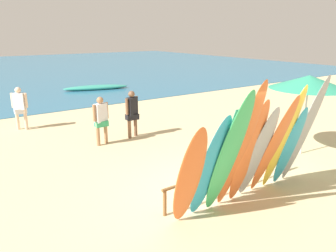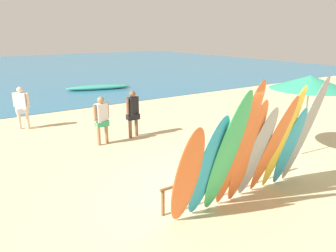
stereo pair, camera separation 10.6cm
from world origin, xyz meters
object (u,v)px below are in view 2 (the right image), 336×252
object	(u,v)px
surfboard_rack	(229,172)
surfboard_grey_5	(257,154)
surfboard_teal_8	(289,148)
surfboard_orange_0	(187,178)
surfboard_yellow_7	(283,140)
distant_boat	(98,87)
surfboard_green_2	(226,156)
beach_chair_blue	(243,120)
surfboard_teal_1	(208,169)
beachgoer_photographing	(22,105)
surfboard_orange_6	(272,147)
surfboard_orange_4	(247,154)
beach_chair_red	(259,134)
beachgoer_near_rack	(133,111)
beach_umbrella	(310,82)
surfboard_orange_3	(238,149)
beachgoer_strolling	(102,117)
surfboard_grey_9	(304,131)

from	to	relation	value
surfboard_rack	surfboard_grey_5	world-z (taller)	surfboard_grey_5
surfboard_teal_8	surfboard_orange_0	bearing A→B (deg)	-178.17
surfboard_yellow_7	distant_boat	bearing A→B (deg)	77.29
surfboard_green_2	beach_chair_blue	bearing A→B (deg)	43.73
surfboard_teal_1	beachgoer_photographing	distance (m)	8.66
surfboard_orange_6	surfboard_rack	bearing A→B (deg)	125.29
surfboard_rack	surfboard_orange_6	distance (m)	1.11
surfboard_orange_4	beach_chair_red	bearing A→B (deg)	33.10
surfboard_yellow_7	beachgoer_photographing	world-z (taller)	surfboard_yellow_7
surfboard_grey_5	surfboard_orange_6	size ratio (longest dim) A/B	0.91
surfboard_rack	surfboard_green_2	world-z (taller)	surfboard_green_2
surfboard_grey_5	beachgoer_photographing	bearing A→B (deg)	110.53
surfboard_orange_0	beachgoer_near_rack	xyz separation A→B (m)	(1.81, 5.38, -0.10)
beach_umbrella	surfboard_rack	bearing A→B (deg)	-171.65
surfboard_rack	beachgoer_near_rack	distance (m)	4.78
surfboard_orange_3	surfboard_orange_4	size ratio (longest dim) A/B	1.19
surfboard_yellow_7	beach_umbrella	bearing A→B (deg)	18.90
surfboard_teal_1	surfboard_orange_6	bearing A→B (deg)	-5.54
beachgoer_strolling	surfboard_orange_6	bearing A→B (deg)	91.06
surfboard_orange_6	beach_umbrella	size ratio (longest dim) A/B	1.07
surfboard_orange_4	beachgoer_strolling	distance (m)	5.35
surfboard_teal_8	beachgoer_strolling	world-z (taller)	surfboard_teal_8
surfboard_teal_1	beach_umbrella	distance (m)	4.92
surfboard_grey_5	distant_boat	size ratio (longest dim) A/B	0.56
beachgoer_photographing	distant_boat	size ratio (longest dim) A/B	0.39
surfboard_green_2	beach_umbrella	size ratio (longest dim) A/B	1.20
surfboard_orange_3	surfboard_yellow_7	bearing A→B (deg)	1.51
surfboard_orange_3	distant_boat	world-z (taller)	surfboard_orange_3
surfboard_rack	distant_boat	world-z (taller)	surfboard_rack
distant_boat	surfboard_green_2	bearing A→B (deg)	-103.92
surfboard_rack	surfboard_orange_6	size ratio (longest dim) A/B	1.46
beachgoer_near_rack	beach_umbrella	world-z (taller)	beach_umbrella
surfboard_grey_9	beach_chair_red	xyz separation A→B (m)	(1.31, 2.35, -0.90)
surfboard_grey_5	surfboard_yellow_7	distance (m)	0.79
surfboard_orange_6	beach_chair_red	xyz separation A→B (m)	(2.38, 2.34, -0.75)
surfboard_rack	beachgoer_near_rack	xyz separation A→B (m)	(0.16, 4.76, 0.45)
beachgoer_near_rack	distant_boat	size ratio (longest dim) A/B	0.40
surfboard_orange_0	surfboard_orange_4	xyz separation A→B (m)	(1.47, -0.02, 0.14)
surfboard_grey_5	surfboard_yellow_7	xyz separation A→B (m)	(0.78, -0.03, 0.17)
surfboard_grey_5	beachgoer_strolling	distance (m)	5.39
surfboard_rack	surfboard_green_2	size ratio (longest dim) A/B	1.30
beachgoer_photographing	beach_chair_blue	distance (m)	8.06
surfboard_orange_0	surfboard_orange_3	world-z (taller)	surfboard_orange_3
surfboard_grey_5	beachgoer_photographing	world-z (taller)	surfboard_grey_5
surfboard_yellow_7	surfboard_grey_9	distance (m)	0.70
surfboard_yellow_7	beach_umbrella	size ratio (longest dim) A/B	1.11
surfboard_grey_5	beach_chair_blue	distance (m)	5.15
surfboard_teal_1	surfboard_green_2	distance (m)	0.40
surfboard_grey_9	beach_chair_red	size ratio (longest dim) A/B	3.38
surfboard_teal_1	beach_chair_blue	distance (m)	6.16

